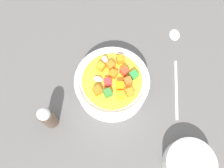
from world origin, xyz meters
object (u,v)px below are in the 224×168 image
(soup_bowl_main, at_px, (112,84))
(spoon, at_px, (176,60))
(side_bowl_small, at_px, (188,165))
(pepper_shaker, at_px, (47,117))

(soup_bowl_main, xyz_separation_m, spoon, (-0.15, 0.05, -0.03))
(side_bowl_small, relative_size, pepper_shaker, 1.20)
(soup_bowl_main, distance_m, pepper_shaker, 0.14)
(soup_bowl_main, height_order, side_bowl_small, soup_bowl_main)
(soup_bowl_main, distance_m, side_bowl_small, 0.21)
(side_bowl_small, bearing_deg, spoon, -134.27)
(pepper_shaker, bearing_deg, spoon, 165.02)
(soup_bowl_main, bearing_deg, pepper_shaker, -12.06)
(pepper_shaker, bearing_deg, soup_bowl_main, 167.94)
(spoon, bearing_deg, soup_bowl_main, 119.80)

